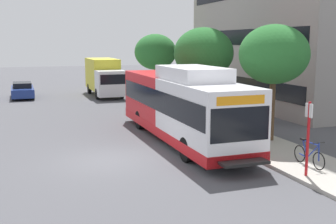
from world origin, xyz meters
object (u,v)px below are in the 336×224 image
at_px(bus_stop_sign_pole, 308,133).
at_px(transit_bus, 181,106).
at_px(street_tree_mid_block, 204,53).
at_px(street_tree_far_block, 155,52).
at_px(parked_car_far_lane, 22,90).
at_px(street_tree_near_stop, 274,55).
at_px(bicycle_parked, 309,155).
at_px(box_truck_background, 104,76).

bearing_deg(bus_stop_sign_pole, transit_bus, 105.68).
relative_size(bus_stop_sign_pole, street_tree_mid_block, 0.47).
bearing_deg(street_tree_far_block, parked_car_far_lane, 163.02).
distance_m(bus_stop_sign_pole, street_tree_mid_block, 13.13).
height_order(bus_stop_sign_pole, street_tree_near_stop, street_tree_near_stop).
distance_m(transit_bus, street_tree_mid_block, 7.35).
height_order(bus_stop_sign_pole, bicycle_parked, bus_stop_sign_pole).
xyz_separation_m(bus_stop_sign_pole, bicycle_parked, (0.84, 0.92, -1.09)).
bearing_deg(street_tree_near_stop, parked_car_far_lane, 117.24).
relative_size(bicycle_parked, street_tree_far_block, 0.33).
distance_m(transit_bus, box_truck_background, 18.25).
bearing_deg(box_truck_background, street_tree_near_stop, -78.94).
distance_m(parked_car_far_lane, box_truck_background, 7.03).
relative_size(bus_stop_sign_pole, bicycle_parked, 1.48).
xyz_separation_m(bus_stop_sign_pole, street_tree_far_block, (1.91, 22.75, 2.23)).
height_order(transit_bus, parked_car_far_lane, transit_bus).
height_order(bus_stop_sign_pole, street_tree_mid_block, street_tree_mid_block).
height_order(street_tree_near_stop, street_tree_far_block, street_tree_near_stop).
distance_m(street_tree_near_stop, street_tree_far_block, 17.73).
bearing_deg(transit_bus, bus_stop_sign_pole, -74.32).
bearing_deg(transit_bus, parked_car_far_lane, 110.14).
relative_size(street_tree_far_block, parked_car_far_lane, 1.17).
bearing_deg(transit_bus, street_tree_far_block, 76.27).
relative_size(bicycle_parked, box_truck_background, 0.25).
xyz_separation_m(bus_stop_sign_pole, parked_car_far_lane, (-8.97, 26.07, -0.99)).
distance_m(street_tree_mid_block, parked_car_far_lane, 17.48).
bearing_deg(bicycle_parked, bus_stop_sign_pole, -132.30).
distance_m(street_tree_far_block, box_truck_background, 5.14).
xyz_separation_m(street_tree_far_block, box_truck_background, (-3.99, 2.45, -2.14)).
xyz_separation_m(street_tree_mid_block, street_tree_far_block, (0.04, 9.97, -0.16)).
distance_m(bicycle_parked, street_tree_far_block, 22.10).
xyz_separation_m(street_tree_near_stop, parked_car_far_lane, (-10.84, 21.05, -3.49)).
distance_m(bus_stop_sign_pole, parked_car_far_lane, 27.59).
distance_m(bicycle_parked, street_tree_near_stop, 5.55).
xyz_separation_m(bus_stop_sign_pole, street_tree_mid_block, (1.87, 12.78, 2.38)).
bearing_deg(bus_stop_sign_pole, street_tree_far_block, 85.19).
xyz_separation_m(bicycle_parked, street_tree_far_block, (1.07, 21.83, 3.32)).
xyz_separation_m(street_tree_far_block, parked_car_far_lane, (-10.88, 3.32, -3.22)).
relative_size(bicycle_parked, parked_car_far_lane, 0.39).
height_order(street_tree_near_stop, box_truck_background, street_tree_near_stop).
bearing_deg(box_truck_background, street_tree_mid_block, -72.39).
bearing_deg(street_tree_mid_block, transit_bus, -123.21).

